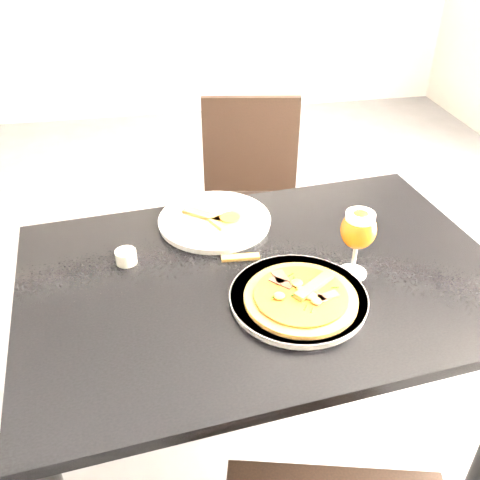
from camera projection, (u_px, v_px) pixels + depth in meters
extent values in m
plane|color=#575659|center=(158.00, 429.00, 1.84)|extent=(6.00, 6.00, 0.00)
cube|color=black|center=(265.00, 279.00, 1.34)|extent=(1.27, 0.91, 0.03)
cylinder|color=black|center=(67.00, 337.00, 1.70)|extent=(0.05, 0.05, 0.72)
cylinder|color=black|center=(373.00, 279.00, 1.95)|extent=(0.05, 0.05, 0.72)
cube|color=black|center=(251.00, 220.00, 2.15)|extent=(0.47, 0.47, 0.04)
cylinder|color=black|center=(210.00, 290.00, 2.14)|extent=(0.03, 0.03, 0.41)
cylinder|color=black|center=(292.00, 289.00, 2.14)|extent=(0.03, 0.03, 0.41)
cylinder|color=black|center=(213.00, 244.00, 2.41)|extent=(0.03, 0.03, 0.41)
cylinder|color=black|center=(286.00, 243.00, 2.41)|extent=(0.03, 0.03, 0.41)
cube|color=black|center=(250.00, 146.00, 2.16)|extent=(0.38, 0.10, 0.40)
cylinder|color=silver|center=(298.00, 298.00, 1.25)|extent=(0.36, 0.36, 0.02)
cylinder|color=brown|center=(301.00, 298.00, 1.22)|extent=(0.26, 0.26, 0.01)
cylinder|color=#B74A0F|center=(301.00, 295.00, 1.22)|extent=(0.21, 0.21, 0.01)
cube|color=#512B23|center=(313.00, 292.00, 1.22)|extent=(0.05, 0.03, 0.00)
cube|color=#512B23|center=(296.00, 281.00, 1.25)|extent=(0.03, 0.05, 0.00)
cube|color=#512B23|center=(273.00, 297.00, 1.21)|extent=(0.05, 0.03, 0.00)
cube|color=#512B23|center=(305.00, 302.00, 1.19)|extent=(0.03, 0.05, 0.00)
ellipsoid|color=#D2D344|center=(307.00, 290.00, 1.23)|extent=(0.02, 0.02, 0.01)
ellipsoid|color=#D2D344|center=(289.00, 276.00, 1.27)|extent=(0.02, 0.02, 0.01)
ellipsoid|color=#D2D344|center=(293.00, 293.00, 1.21)|extent=(0.02, 0.02, 0.01)
ellipsoid|color=#D2D344|center=(296.00, 311.00, 1.16)|extent=(0.02, 0.02, 0.01)
ellipsoid|color=#D2D344|center=(308.00, 296.00, 1.21)|extent=(0.02, 0.02, 0.01)
cube|color=#14440C|center=(302.00, 290.00, 1.23)|extent=(0.01, 0.02, 0.00)
cube|color=#14440C|center=(292.00, 284.00, 1.25)|extent=(0.01, 0.02, 0.00)
cube|color=#14440C|center=(273.00, 285.00, 1.25)|extent=(0.02, 0.01, 0.00)
cube|color=#14440C|center=(289.00, 295.00, 1.21)|extent=(0.02, 0.00, 0.00)
cube|color=#14440C|center=(284.00, 305.00, 1.19)|extent=(0.02, 0.01, 0.00)
cube|color=#14440C|center=(300.00, 298.00, 1.21)|extent=(0.01, 0.02, 0.00)
cube|color=#14440C|center=(311.00, 305.00, 1.19)|extent=(0.01, 0.02, 0.00)
cube|color=#14440C|center=(330.00, 304.00, 1.19)|extent=(0.02, 0.01, 0.00)
cube|color=#14440C|center=(313.00, 293.00, 1.22)|extent=(0.02, 0.00, 0.00)
cube|color=#14440C|center=(317.00, 283.00, 1.25)|extent=(0.02, 0.01, 0.00)
cube|color=brown|center=(310.00, 283.00, 1.24)|extent=(0.11, 0.09, 0.01)
cylinder|color=silver|center=(215.00, 221.00, 1.53)|extent=(0.34, 0.34, 0.02)
cube|color=brown|center=(203.00, 215.00, 1.53)|extent=(0.11, 0.10, 0.01)
cube|color=brown|center=(230.00, 220.00, 1.51)|extent=(0.12, 0.10, 0.01)
cylinder|color=#B74A0F|center=(230.00, 217.00, 1.50)|extent=(0.06, 0.06, 0.00)
cube|color=brown|center=(240.00, 257.00, 1.39)|extent=(0.10, 0.03, 0.01)
cylinder|color=beige|center=(126.00, 257.00, 1.37)|extent=(0.05, 0.05, 0.04)
cylinder|color=gold|center=(125.00, 253.00, 1.36)|extent=(0.05, 0.05, 0.01)
cylinder|color=white|center=(352.00, 273.00, 1.34)|extent=(0.07, 0.07, 0.01)
cylinder|color=white|center=(354.00, 260.00, 1.31)|extent=(0.01, 0.01, 0.08)
ellipsoid|color=#994F0E|center=(359.00, 230.00, 1.26)|extent=(0.09, 0.09, 0.10)
cylinder|color=white|center=(360.00, 216.00, 1.24)|extent=(0.07, 0.07, 0.02)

